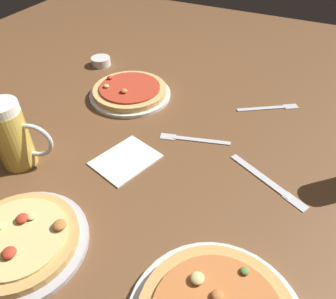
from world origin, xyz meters
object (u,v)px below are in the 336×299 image
(pizza_plate_far, at_px, (130,92))
(napkin_folded, at_px, (126,159))
(beer_mug_amber, at_px, (13,136))
(pizza_plate_side, at_px, (20,241))
(knife_spare, at_px, (267,181))
(fork_left, at_px, (269,108))
(ramekin_sauce, at_px, (101,61))
(fork_spare, at_px, (193,139))

(pizza_plate_far, distance_m, napkin_folded, 0.32)
(beer_mug_amber, bearing_deg, napkin_folded, 27.44)
(pizza_plate_far, bearing_deg, pizza_plate_side, -80.94)
(knife_spare, bearing_deg, pizza_plate_side, -135.92)
(pizza_plate_side, bearing_deg, napkin_folded, 79.61)
(pizza_plate_side, height_order, napkin_folded, pizza_plate_side)
(pizza_plate_far, relative_size, knife_spare, 1.27)
(fork_left, relative_size, knife_spare, 0.84)
(pizza_plate_far, height_order, pizza_plate_side, pizza_plate_side)
(pizza_plate_side, height_order, fork_left, pizza_plate_side)
(napkin_folded, bearing_deg, beer_mug_amber, -152.56)
(ramekin_sauce, xyz_separation_m, napkin_folded, (0.37, -0.43, -0.01))
(pizza_plate_side, xyz_separation_m, fork_left, (0.34, 0.72, -0.01))
(pizza_plate_far, relative_size, pizza_plate_side, 0.99)
(pizza_plate_side, distance_m, fork_spare, 0.50)
(pizza_plate_far, distance_m, ramekin_sauce, 0.26)
(beer_mug_amber, xyz_separation_m, fork_spare, (0.36, 0.28, -0.09))
(fork_left, bearing_deg, pizza_plate_side, -115.44)
(pizza_plate_far, distance_m, knife_spare, 0.54)
(fork_spare, height_order, knife_spare, same)
(pizza_plate_far, height_order, fork_left, pizza_plate_far)
(pizza_plate_side, relative_size, fork_spare, 1.38)
(pizza_plate_side, relative_size, knife_spare, 1.29)
(fork_spare, bearing_deg, ramekin_sauce, 151.26)
(pizza_plate_far, distance_m, beer_mug_amber, 0.42)
(beer_mug_amber, distance_m, knife_spare, 0.63)
(fork_spare, bearing_deg, fork_left, 57.82)
(pizza_plate_far, height_order, napkin_folded, pizza_plate_far)
(ramekin_sauce, xyz_separation_m, fork_spare, (0.49, -0.27, -0.01))
(pizza_plate_far, height_order, fork_spare, pizza_plate_far)
(fork_left, height_order, fork_spare, same)
(napkin_folded, relative_size, knife_spare, 0.75)
(pizza_plate_far, height_order, beer_mug_amber, beer_mug_amber)
(napkin_folded, xyz_separation_m, fork_spare, (0.13, 0.16, -0.00))
(ramekin_sauce, relative_size, knife_spare, 0.35)
(pizza_plate_far, distance_m, fork_spare, 0.30)
(pizza_plate_far, bearing_deg, fork_spare, -24.11)
(napkin_folded, bearing_deg, fork_left, 55.03)
(pizza_plate_side, xyz_separation_m, fork_spare, (0.18, 0.47, -0.01))
(ramekin_sauce, height_order, napkin_folded, ramekin_sauce)
(beer_mug_amber, relative_size, fork_left, 1.02)
(ramekin_sauce, height_order, knife_spare, ramekin_sauce)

